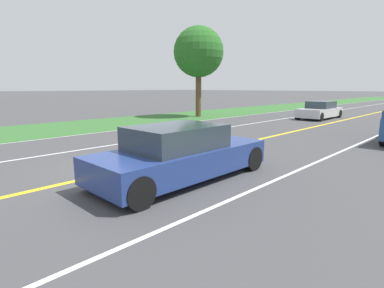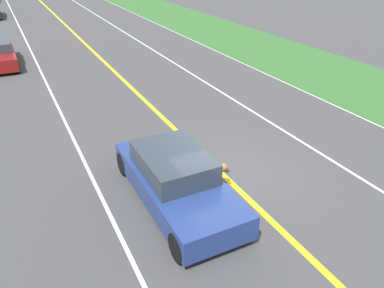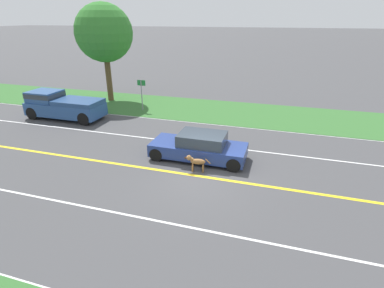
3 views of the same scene
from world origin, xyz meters
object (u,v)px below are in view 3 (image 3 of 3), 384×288
at_px(roadside_tree_right_near, 104,33).
at_px(street_sign, 142,91).
at_px(pickup_truck, 62,105).
at_px(ego_car, 199,147).
at_px(dog, 196,161).

relative_size(roadside_tree_right_near, street_sign, 3.28).
height_order(pickup_truck, roadside_tree_right_near, roadside_tree_right_near).
bearing_deg(street_sign, roadside_tree_right_near, 63.93).
relative_size(ego_car, pickup_truck, 0.88).
bearing_deg(street_sign, dog, -141.02).
height_order(pickup_truck, street_sign, street_sign).
distance_m(dog, roadside_tree_right_near, 15.34).
bearing_deg(street_sign, pickup_truck, 126.49).
height_order(ego_car, pickup_truck, pickup_truck).
bearing_deg(pickup_truck, ego_car, -107.95).
distance_m(pickup_truck, street_sign, 5.61).
bearing_deg(pickup_truck, street_sign, -53.51).
distance_m(roadside_tree_right_near, street_sign, 5.82).
xyz_separation_m(ego_car, pickup_truck, (3.53, 10.90, 0.30)).
xyz_separation_m(ego_car, street_sign, (6.85, 6.41, 0.84)).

